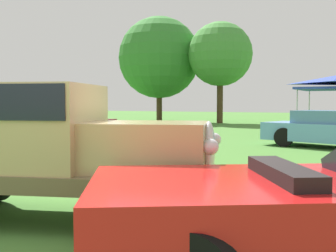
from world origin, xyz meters
TOP-DOWN VIEW (x-y plane):
  - ground_plane at (0.00, 0.00)m, footprint 120.00×120.00m
  - feature_pickup_truck at (-0.27, 0.25)m, footprint 4.44×2.83m
  - show_car_burgundy at (-8.74, 9.98)m, footprint 4.25×1.81m
  - show_car_skyblue at (1.84, 10.88)m, footprint 4.69×2.85m
  - treeline_far_left at (-12.40, 24.88)m, footprint 6.31×6.31m
  - treeline_mid_left at (-7.39, 24.93)m, footprint 4.63×4.63m

SIDE VIEW (x-z plane):
  - ground_plane at x=0.00m, z-range 0.00..0.00m
  - show_car_burgundy at x=-8.74m, z-range -0.01..1.21m
  - show_car_skyblue at x=1.84m, z-range -0.01..1.21m
  - feature_pickup_truck at x=-0.27m, z-range 0.01..1.71m
  - treeline_mid_left at x=-7.39m, z-range 1.32..8.63m
  - treeline_far_left at x=-12.40m, z-range 0.91..9.05m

